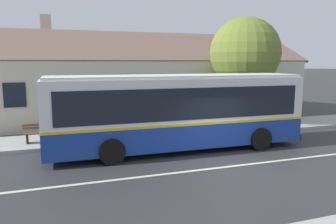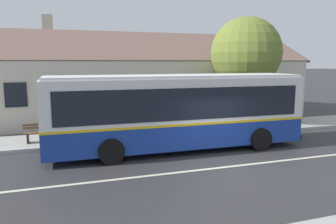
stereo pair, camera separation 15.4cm
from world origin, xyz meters
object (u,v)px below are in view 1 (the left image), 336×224
bench_down_street (126,126)px  bus_stop_sign (274,102)px  transit_bus (178,110)px  bench_by_building (43,134)px  street_tree_primary (244,55)px

bench_down_street → bus_stop_sign: size_ratio=0.72×
transit_bus → bench_by_building: (-5.66, 2.70, -1.20)m
bench_down_street → street_tree_primary: 8.45m
bench_down_street → street_tree_primary: street_tree_primary is taller
bench_by_building → bus_stop_sign: bus_stop_sign is taller
transit_bus → bench_down_street: (-1.64, 3.14, -1.20)m
transit_bus → street_tree_primary: size_ratio=1.73×
transit_bus → bench_by_building: size_ratio=6.72×
street_tree_primary → bus_stop_sign: size_ratio=2.72×
transit_bus → bench_down_street: size_ratio=6.54×
transit_bus → bus_stop_sign: size_ratio=4.70×
bench_down_street → bus_stop_sign: 8.38m
bench_down_street → bus_stop_sign: bus_stop_sign is taller
bench_by_building → bus_stop_sign: size_ratio=0.70×
bench_by_building → bench_down_street: (4.01, 0.44, 0.00)m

